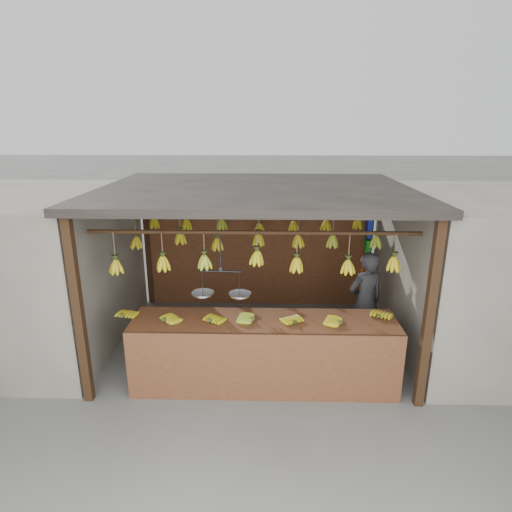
{
  "coord_description": "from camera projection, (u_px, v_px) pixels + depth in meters",
  "views": [
    {
      "loc": [
        0.16,
        -5.94,
        3.25
      ],
      "look_at": [
        0.0,
        0.3,
        1.3
      ],
      "focal_mm": 30.0,
      "sensor_mm": 36.0,
      "label": 1
    }
  ],
  "objects": [
    {
      "name": "neighbor_right",
      "position": [
        503.0,
        274.0,
        6.22
      ],
      "size": [
        3.0,
        3.0,
        2.3
      ],
      "primitive_type": "cube",
      "color": "slate",
      "rests_on": "ground"
    },
    {
      "name": "ground",
      "position": [
        256.0,
        341.0,
        6.64
      ],
      "size": [
        80.0,
        80.0,
        0.0
      ],
      "primitive_type": "plane",
      "color": "#5B5B57"
    },
    {
      "name": "balance_scale",
      "position": [
        221.0,
        291.0,
        5.33
      ],
      "size": [
        0.74,
        0.29,
        0.81
      ],
      "color": "black",
      "rests_on": "ground"
    },
    {
      "name": "neighbor_left",
      "position": [
        15.0,
        270.0,
        6.39
      ],
      "size": [
        3.0,
        3.0,
        2.3
      ],
      "primitive_type": "cube",
      "color": "slate",
      "rests_on": "ground"
    },
    {
      "name": "hanging_bananas",
      "position": [
        256.0,
        241.0,
        6.17
      ],
      "size": [
        3.63,
        2.25,
        0.4
      ],
      "color": "#AF9F12",
      "rests_on": "ground"
    },
    {
      "name": "vendor",
      "position": [
        365.0,
        302.0,
        6.22
      ],
      "size": [
        0.64,
        0.53,
        1.52
      ],
      "primitive_type": "imported",
      "rotation": [
        0.0,
        0.0,
        3.49
      ],
      "color": "#262628",
      "rests_on": "ground"
    },
    {
      "name": "stall",
      "position": [
        256.0,
        213.0,
        6.37
      ],
      "size": [
        4.3,
        3.3,
        2.4
      ],
      "color": "black",
      "rests_on": "ground"
    },
    {
      "name": "bag_bundles",
      "position": [
        367.0,
        254.0,
        7.58
      ],
      "size": [
        0.08,
        0.26,
        1.3
      ],
      "color": "#1426BF",
      "rests_on": "ground"
    },
    {
      "name": "counter",
      "position": [
        263.0,
        339.0,
        5.26
      ],
      "size": [
        3.53,
        0.76,
        0.96
      ],
      "color": "#58301A",
      "rests_on": "ground"
    }
  ]
}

